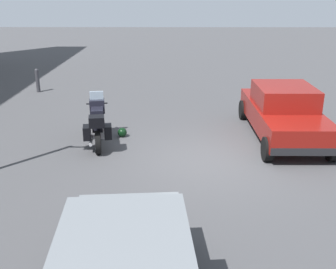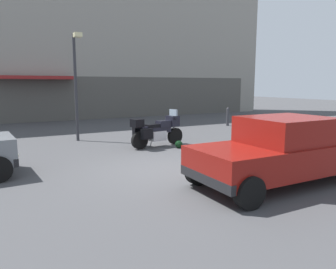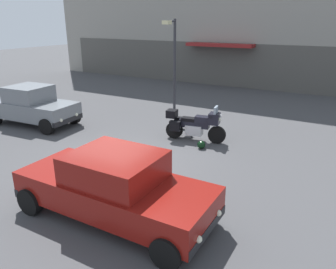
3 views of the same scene
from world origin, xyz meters
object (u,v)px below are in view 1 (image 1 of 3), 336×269
at_px(car_sedan_far, 283,112).
at_px(bollard_curbside, 37,80).
at_px(motorcycle, 98,123).
at_px(helmet, 122,132).

xyz_separation_m(car_sedan_far, bollard_curbside, (5.61, 9.10, -0.24)).
bearing_deg(car_sedan_far, bollard_curbside, 58.15).
height_order(motorcycle, helmet, motorcycle).
relative_size(car_sedan_far, bollard_curbside, 4.48).
bearing_deg(bollard_curbside, car_sedan_far, -121.66).
height_order(helmet, car_sedan_far, car_sedan_far).
bearing_deg(bollard_curbside, helmet, -142.77).
height_order(helmet, bollard_curbside, bollard_curbside).
xyz_separation_m(motorcycle, car_sedan_far, (0.62, -5.42, 0.16)).
bearing_deg(motorcycle, car_sedan_far, -92.86).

